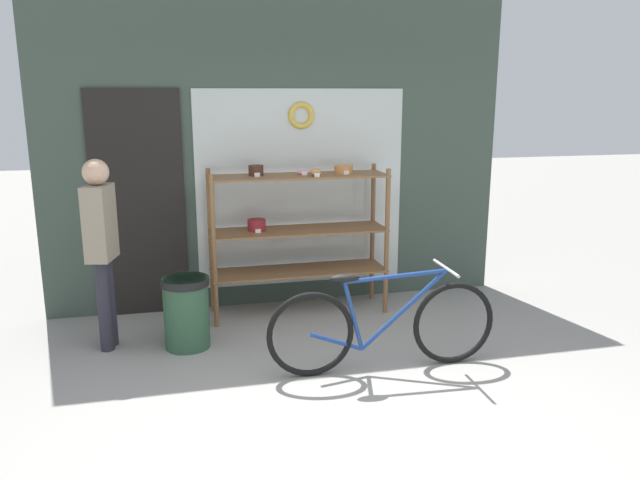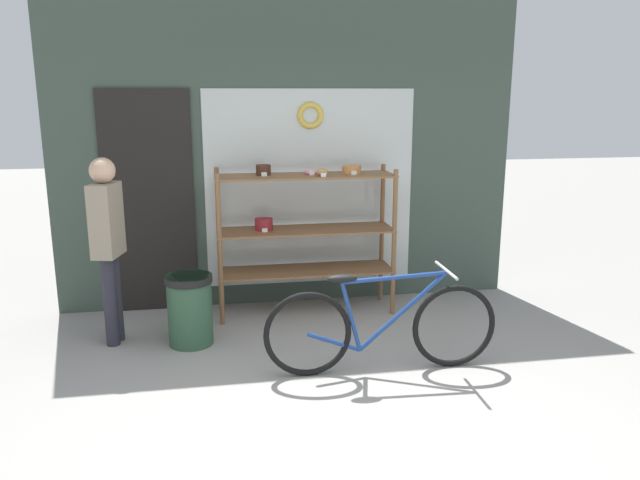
% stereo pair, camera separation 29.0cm
% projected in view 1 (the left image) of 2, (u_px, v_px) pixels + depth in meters
% --- Properties ---
extents(ground_plane, '(30.00, 30.00, 0.00)m').
position_uv_depth(ground_plane, '(357.00, 435.00, 3.85)').
color(ground_plane, gray).
extents(storefront_facade, '(4.48, 0.13, 3.02)m').
position_uv_depth(storefront_facade, '(275.00, 155.00, 6.00)').
color(storefront_facade, '#3D4C42').
rests_on(storefront_facade, ground_plane).
extents(display_case, '(1.65, 0.47, 1.42)m').
position_uv_depth(display_case, '(297.00, 224.00, 5.83)').
color(display_case, brown).
rests_on(display_case, ground_plane).
extents(bicycle, '(1.78, 0.46, 0.79)m').
position_uv_depth(bicycle, '(383.00, 326.00, 4.69)').
color(bicycle, black).
rests_on(bicycle, ground_plane).
extents(pedestrian, '(0.25, 0.35, 1.56)m').
position_uv_depth(pedestrian, '(101.00, 241.00, 4.97)').
color(pedestrian, '#282833').
rests_on(pedestrian, ground_plane).
extents(trash_bin, '(0.39, 0.39, 0.60)m').
position_uv_depth(trash_bin, '(186.00, 310.00, 5.12)').
color(trash_bin, '#2D5138').
rests_on(trash_bin, ground_plane).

